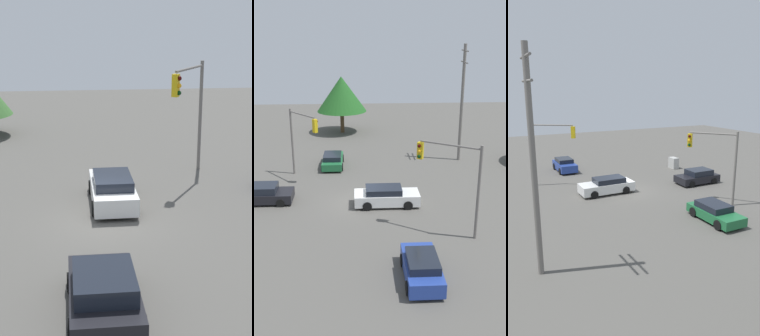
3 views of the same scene
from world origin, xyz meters
TOP-DOWN VIEW (x-y plane):
  - ground_plane at (0.00, 0.00)m, footprint 80.00×80.00m
  - sedan_green at (8.43, 2.35)m, footprint 4.16×1.91m
  - sedan_blue at (-9.84, -3.07)m, footprint 4.07×1.89m
  - sedan_white at (-0.48, -1.91)m, footprint 1.98×4.63m
  - sedan_dark at (0.54, 6.95)m, footprint 2.06×4.05m
  - traffic_signal_main at (5.54, 4.63)m, footprint 3.05×2.60m
  - traffic_signal_cross at (-4.84, -5.62)m, footprint 2.37×3.51m
  - utility_pole_tall at (9.76, -9.59)m, footprint 2.20×0.28m
  - electrical_cabinet at (-5.53, 8.27)m, footprint 1.15×0.69m

SIDE VIEW (x-z plane):
  - ground_plane at x=0.00m, z-range 0.00..0.00m
  - sedan_green at x=8.43m, z-range -0.01..1.22m
  - electrical_cabinet at x=-5.53m, z-range 0.00..1.23m
  - sedan_dark at x=0.54m, z-range -0.03..1.31m
  - sedan_white at x=-0.48m, z-range -0.01..1.37m
  - sedan_blue at x=-9.84m, z-range -0.01..1.38m
  - traffic_signal_main at x=5.54m, z-range 1.07..6.80m
  - traffic_signal_cross at x=-4.84m, z-range 1.11..7.00m
  - utility_pole_tall at x=9.76m, z-range 0.30..11.03m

